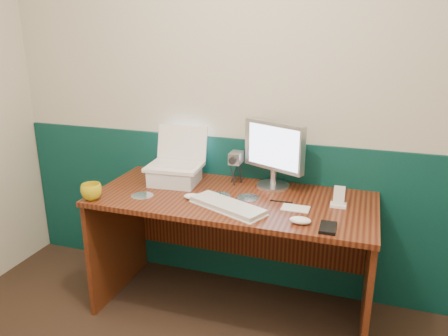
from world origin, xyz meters
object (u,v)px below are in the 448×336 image
(mug, at_px, (91,192))
(monitor, at_px, (274,155))
(keyboard, at_px, (227,206))
(laptop, at_px, (174,147))
(desk, at_px, (232,255))
(camcorder, at_px, (236,168))

(mug, bearing_deg, monitor, 29.18)
(monitor, relative_size, keyboard, 0.93)
(monitor, bearing_deg, laptop, -143.55)
(desk, relative_size, keyboard, 3.71)
(mug, xyz_separation_m, camcorder, (0.69, 0.51, 0.06))
(desk, distance_m, camcorder, 0.53)
(keyboard, xyz_separation_m, camcorder, (-0.07, 0.39, 0.09))
(desk, xyz_separation_m, mug, (-0.74, -0.28, 0.42))
(monitor, relative_size, mug, 3.49)
(laptop, relative_size, keyboard, 0.75)
(keyboard, bearing_deg, laptop, 172.03)
(camcorder, bearing_deg, desk, -78.84)
(laptop, xyz_separation_m, monitor, (0.59, 0.13, -0.03))
(keyboard, distance_m, camcorder, 0.41)
(desk, relative_size, mug, 13.85)
(keyboard, distance_m, mug, 0.77)
(camcorder, bearing_deg, keyboard, -80.25)
(laptop, bearing_deg, camcorder, 13.66)
(laptop, xyz_separation_m, keyboard, (0.43, -0.27, -0.22))
(camcorder, bearing_deg, mug, -144.63)
(laptop, distance_m, monitor, 0.61)
(desk, xyz_separation_m, laptop, (-0.41, 0.11, 0.61))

